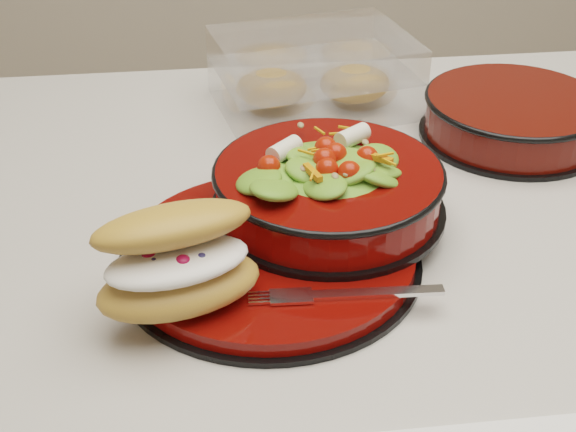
{
  "coord_description": "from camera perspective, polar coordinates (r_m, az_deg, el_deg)",
  "views": [
    {
      "loc": [
        -0.29,
        -0.75,
        1.36
      ],
      "look_at": [
        -0.21,
        -0.11,
        0.94
      ],
      "focal_mm": 50.0,
      "sensor_mm": 36.0,
      "label": 1
    }
  ],
  "objects": [
    {
      "name": "salad_bowl",
      "position": [
        0.8,
        2.88,
        2.59
      ],
      "size": [
        0.24,
        0.24,
        0.1
      ],
      "rotation": [
        0.0,
        0.0,
        -0.06
      ],
      "color": "black",
      "rests_on": "dinner_plate"
    },
    {
      "name": "fork",
      "position": [
        0.71,
        4.49,
        -5.55
      ],
      "size": [
        0.15,
        0.02,
        0.0
      ],
      "rotation": [
        0.0,
        0.0,
        1.52
      ],
      "color": "silver",
      "rests_on": "dinner_plate"
    },
    {
      "name": "extra_bowl",
      "position": [
        1.03,
        15.71,
        6.92
      ],
      "size": [
        0.23,
        0.23,
        0.05
      ],
      "rotation": [
        0.0,
        0.0,
        0.13
      ],
      "color": "black",
      "rests_on": "island_counter"
    },
    {
      "name": "pastry_box",
      "position": [
        1.07,
        1.83,
        10.02
      ],
      "size": [
        0.27,
        0.22,
        0.09
      ],
      "rotation": [
        0.0,
        0.0,
        0.19
      ],
      "color": "white",
      "rests_on": "island_counter"
    },
    {
      "name": "dinner_plate",
      "position": [
        0.77,
        -1.23,
        -2.77
      ],
      "size": [
        0.29,
        0.29,
        0.02
      ],
      "rotation": [
        0.0,
        0.0,
        -0.28
      ],
      "color": "black",
      "rests_on": "island_counter"
    },
    {
      "name": "croissant",
      "position": [
        0.68,
        -7.86,
        -3.14
      ],
      "size": [
        0.16,
        0.13,
        0.09
      ],
      "rotation": [
        0.0,
        0.0,
        0.26
      ],
      "color": "#CD883E",
      "rests_on": "dinner_plate"
    }
  ]
}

